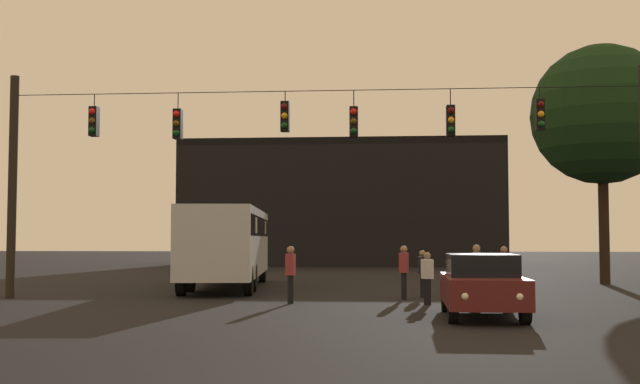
% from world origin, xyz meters
% --- Properties ---
extents(ground_plane, '(168.00, 168.00, 0.00)m').
position_xyz_m(ground_plane, '(0.00, 24.50, 0.00)').
color(ground_plane, black).
rests_on(ground_plane, ground).
extents(overhead_signal_span, '(20.02, 0.44, 7.15)m').
position_xyz_m(overhead_signal_span, '(-0.05, 15.91, 4.31)').
color(overhead_signal_span, black).
rests_on(overhead_signal_span, ground).
extents(city_bus, '(3.55, 11.19, 3.00)m').
position_xyz_m(city_bus, '(-3.98, 21.62, 1.87)').
color(city_bus, '#B7BCC6').
rests_on(city_bus, ground).
extents(car_near_right, '(1.90, 4.37, 1.52)m').
position_xyz_m(car_near_right, '(4.36, 10.92, 0.80)').
color(car_near_right, '#511919').
rests_on(car_near_right, ground).
extents(pedestrian_crossing_left, '(0.30, 0.40, 1.65)m').
position_xyz_m(pedestrian_crossing_left, '(5.84, 17.23, 0.93)').
color(pedestrian_crossing_left, black).
rests_on(pedestrian_crossing_left, ground).
extents(pedestrian_crossing_center, '(0.27, 0.38, 1.52)m').
position_xyz_m(pedestrian_crossing_center, '(3.25, 17.30, 0.85)').
color(pedestrian_crossing_center, black).
rests_on(pedestrian_crossing_center, ground).
extents(pedestrian_crossing_right, '(0.27, 0.38, 1.67)m').
position_xyz_m(pedestrian_crossing_right, '(-0.71, 14.54, 0.95)').
color(pedestrian_crossing_right, black).
rests_on(pedestrian_crossing_right, ground).
extents(pedestrian_near_bus, '(0.31, 0.40, 1.72)m').
position_xyz_m(pedestrian_near_bus, '(4.79, 15.61, 0.97)').
color(pedestrian_near_bus, black).
rests_on(pedestrian_near_bus, ground).
extents(pedestrian_trailing, '(0.32, 0.41, 1.68)m').
position_xyz_m(pedestrian_trailing, '(2.63, 16.42, 0.95)').
color(pedestrian_trailing, black).
rests_on(pedestrian_trailing, ground).
extents(pedestrian_far_side, '(0.36, 0.42, 1.50)m').
position_xyz_m(pedestrian_far_side, '(3.25, 14.47, 0.84)').
color(pedestrian_far_side, black).
rests_on(pedestrian_far_side, ground).
extents(corner_building, '(22.49, 10.42, 8.79)m').
position_xyz_m(corner_building, '(-0.97, 49.73, 4.40)').
color(corner_building, black).
rests_on(corner_building, ground).
extents(tree_left_silhouette, '(5.90, 5.90, 10.08)m').
position_xyz_m(tree_left_silhouette, '(11.19, 25.36, 7.11)').
color(tree_left_silhouette, black).
rests_on(tree_left_silhouette, ground).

